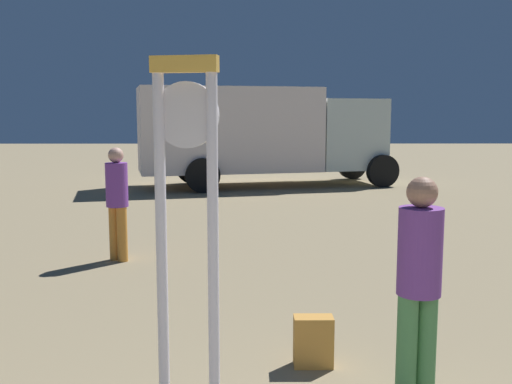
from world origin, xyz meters
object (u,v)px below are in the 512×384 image
(standing_clock, at_px, (187,207))
(person_near_clock, at_px, (419,278))
(backpack, at_px, (313,342))
(box_truck_near, at_px, (259,132))
(person_distant, at_px, (117,198))

(standing_clock, xyz_separation_m, person_near_clock, (1.56, 0.32, -0.55))
(standing_clock, distance_m, backpack, 1.76)
(standing_clock, height_order, person_near_clock, standing_clock)
(standing_clock, bearing_deg, box_truck_near, 87.30)
(standing_clock, relative_size, box_truck_near, 0.32)
(box_truck_near, bearing_deg, standing_clock, -92.70)
(person_near_clock, distance_m, person_distant, 5.01)
(person_near_clock, height_order, box_truck_near, box_truck_near)
(backpack, bearing_deg, person_distant, 124.13)
(person_near_clock, relative_size, person_distant, 1.02)
(standing_clock, height_order, backpack, standing_clock)
(person_distant, bearing_deg, standing_clock, -71.63)
(standing_clock, bearing_deg, person_distant, 108.37)
(backpack, distance_m, box_truck_near, 12.09)
(person_near_clock, distance_m, box_truck_near, 12.63)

